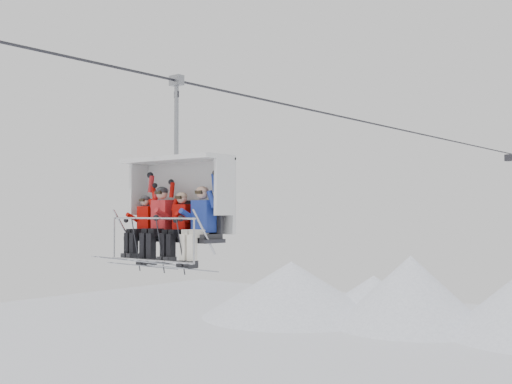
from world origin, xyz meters
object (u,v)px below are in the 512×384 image
Objects in this scene: skier_far_left at (142,224)px; skier_far_right at (200,222)px; skier_center_left at (159,221)px; chairlift_carrier at (181,199)px; skier_center_right at (179,224)px.

skier_far_left is 0.96× the size of skier_far_right.
skier_far_right is (1.22, -0.00, -0.01)m from skier_center_left.
skier_far_left is (-0.88, -0.33, -0.56)m from chairlift_carrier.
chairlift_carrier is at bearing 41.72° from skier_center_left.
skier_center_left is 1.22m from skier_far_right.
skier_far_right is (1.76, 0.02, 0.07)m from skier_far_left.
skier_far_right is at bearing 0.65° from skier_far_left.
skier_center_right reaches higher than skier_far_left.
skier_center_right is (0.62, -0.02, -0.06)m from skier_center_left.
skier_far_right reaches higher than skier_center_right.
chairlift_carrier is at bearing 131.32° from skier_center_right.
chairlift_carrier is 2.36× the size of skier_far_left.
skier_center_left reaches higher than skier_far_left.
skier_center_left is 1.02× the size of skier_far_right.
skier_center_left is (-0.34, -0.30, -0.48)m from chairlift_carrier.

